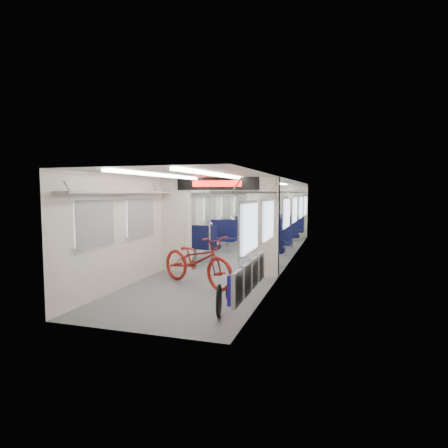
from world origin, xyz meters
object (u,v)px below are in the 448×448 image
object	(u,v)px
flip_bench	(249,276)
bike_hoop_a	(219,302)
bicycle	(197,260)
seat_bay_far_right	(289,229)
seat_bay_near_left	(213,238)
stanchion_near_right	(239,225)
bike_hoop_c	(238,282)
seat_bay_far_left	(240,229)
stanchion_far_left	(241,216)
seat_bay_near_right	(272,242)
stanchion_near_left	(210,224)
bike_hoop_b	(232,292)
stanchion_far_right	(265,216)

from	to	relation	value
flip_bench	bike_hoop_a	size ratio (longest dim) A/B	4.03
bicycle	seat_bay_far_right	world-z (taller)	seat_bay_far_right
seat_bay_near_left	stanchion_near_right	xyz separation A→B (m)	(1.34, -1.97, 0.59)
bike_hoop_c	seat_bay_far_left	xyz separation A→B (m)	(-1.85, 7.25, 0.31)
flip_bench	stanchion_near_right	xyz separation A→B (m)	(-0.95, 2.91, 0.57)
bike_hoop_c	stanchion_far_left	world-z (taller)	stanchion_far_left
seat_bay_near_right	stanchion_far_left	world-z (taller)	stanchion_far_left
bike_hoop_a	seat_bay_near_right	bearing A→B (deg)	90.57
stanchion_near_left	bike_hoop_b	bearing A→B (deg)	-62.89
flip_bench	seat_bay_near_left	size ratio (longest dim) A/B	0.94
bike_hoop_a	stanchion_far_left	xyz separation A→B (m)	(-1.40, 6.73, 0.91)
bicycle	stanchion_near_left	size ratio (longest dim) A/B	0.88
stanchion_far_left	stanchion_far_right	xyz separation A→B (m)	(0.80, 0.12, 0.00)
flip_bench	stanchion_far_left	xyz separation A→B (m)	(-1.76, 6.28, 0.57)
stanchion_near_left	stanchion_far_left	world-z (taller)	same
stanchion_near_right	bike_hoop_b	bearing A→B (deg)	-77.35
flip_bench	stanchion_near_left	bearing A→B (deg)	120.33
seat_bay_near_left	stanchion_near_left	world-z (taller)	stanchion_near_left
bike_hoop_b	seat_bay_far_right	bearing A→B (deg)	90.40
flip_bench	bike_hoop_c	xyz separation A→B (m)	(-0.44, 0.94, -0.36)
flip_bench	bike_hoop_b	size ratio (longest dim) A/B	4.70
stanchion_far_left	seat_bay_near_left	bearing A→B (deg)	-110.77
flip_bench	seat_bay_far_right	bearing A→B (deg)	92.88
flip_bench	stanchion_far_right	size ratio (longest dim) A/B	0.91
bicycle	bike_hoop_c	world-z (taller)	bicycle
stanchion_near_right	bicycle	bearing A→B (deg)	-106.56
seat_bay_near_left	stanchion_far_left	bearing A→B (deg)	69.23
seat_bay_far_left	bike_hoop_a	bearing A→B (deg)	-77.46
seat_bay_near_right	stanchion_far_right	bearing A→B (deg)	107.70
stanchion_far_left	stanchion_far_right	size ratio (longest dim) A/B	1.00
seat_bay_far_left	seat_bay_near_right	bearing A→B (deg)	-61.80
bicycle	seat_bay_near_right	xyz separation A→B (m)	(1.00, 3.37, -0.01)
bike_hoop_b	stanchion_near_left	bearing A→B (deg)	117.11
stanchion_near_left	stanchion_far_right	xyz separation A→B (m)	(0.73, 3.51, 0.00)
bike_hoop_b	bike_hoop_c	distance (m)	0.64
seat_bay_near_left	seat_bay_near_right	size ratio (longest dim) A/B	1.14
flip_bench	stanchion_far_left	size ratio (longest dim) A/B	0.91
stanchion_near_right	stanchion_far_right	world-z (taller)	same
bike_hoop_b	stanchion_near_left	size ratio (longest dim) A/B	0.19
bicycle	stanchion_near_right	xyz separation A→B (m)	(0.47, 1.59, 0.62)
flip_bench	stanchion_near_left	xyz separation A→B (m)	(-1.69, 2.89, 0.57)
flip_bench	stanchion_near_right	size ratio (longest dim) A/B	0.91
stanchion_far_left	stanchion_far_right	bearing A→B (deg)	8.84
stanchion_near_right	stanchion_far_left	bearing A→B (deg)	103.59
bike_hoop_c	stanchion_near_left	distance (m)	2.50
seat_bay_far_right	bike_hoop_c	bearing A→B (deg)	-90.13
stanchion_far_left	bike_hoop_b	bearing A→B (deg)	-76.82
bike_hoop_a	seat_bay_far_right	xyz separation A→B (m)	(-0.05, 8.78, 0.33)
bike_hoop_a	bike_hoop_b	distance (m)	0.75
bike_hoop_a	seat_bay_far_left	bearing A→B (deg)	102.54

